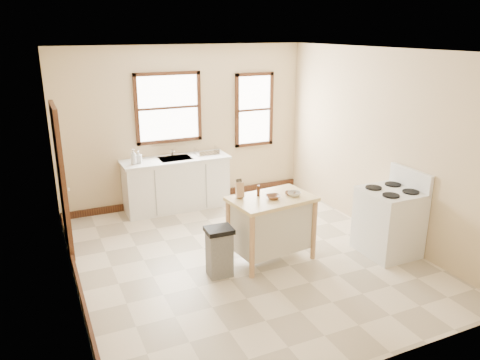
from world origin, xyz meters
name	(u,v)px	position (x,y,z in m)	size (l,w,h in m)	color
floor	(245,257)	(0.00, 0.00, 0.00)	(5.00, 5.00, 0.00)	beige
ceiling	(246,50)	(0.00, 0.00, 2.80)	(5.00, 5.00, 0.00)	white
wall_back	(185,126)	(0.00, 2.50, 1.40)	(4.50, 0.04, 2.80)	tan
wall_left	(64,183)	(-2.25, 0.00, 1.40)	(0.04, 5.00, 2.80)	tan
wall_right	(381,144)	(2.25, 0.00, 1.40)	(0.04, 5.00, 2.80)	tan
window_main	(168,108)	(-0.30, 2.48, 1.75)	(1.17, 0.06, 1.22)	black
window_side	(254,110)	(1.35, 2.48, 1.60)	(0.77, 0.06, 1.37)	black
door_left	(62,180)	(-2.21, 1.30, 1.05)	(0.06, 0.90, 2.10)	black
baseboard_back	(189,198)	(0.00, 2.47, 0.06)	(4.50, 0.04, 0.12)	black
baseboard_left	(80,288)	(-2.22, 0.00, 0.06)	(0.04, 5.00, 0.12)	black
sink_counter	(176,183)	(-0.30, 2.20, 0.46)	(1.86, 0.62, 0.92)	white
faucet	(172,150)	(-0.30, 2.38, 1.03)	(0.03, 0.03, 0.22)	silver
soap_bottle_a	(134,157)	(-1.03, 2.12, 1.05)	(0.10, 0.10, 0.26)	#B2B2B2
soap_bottle_b	(139,157)	(-0.94, 2.16, 1.02)	(0.09, 0.10, 0.21)	#B2B2B2
dish_rack	(207,151)	(0.29, 2.22, 0.97)	(0.41, 0.31, 0.10)	silver
kitchen_island	(271,228)	(0.30, -0.19, 0.45)	(1.11, 0.70, 0.90)	#FCE894
knife_block	(240,190)	(-0.09, -0.02, 1.00)	(0.10, 0.10, 0.20)	tan
pepper_grinder	(258,191)	(0.16, -0.07, 0.98)	(0.04, 0.04, 0.15)	#3D2010
bowl_a	(273,197)	(0.30, -0.24, 0.93)	(0.19, 0.19, 0.05)	brown
bowl_b	(290,193)	(0.58, -0.20, 0.92)	(0.14, 0.14, 0.04)	brown
bowl_c	(294,194)	(0.60, -0.26, 0.93)	(0.18, 0.18, 0.06)	silver
trash_bin	(219,252)	(-0.51, -0.32, 0.33)	(0.34, 0.29, 0.66)	slate
gas_stove	(390,213)	(1.89, -0.71, 0.60)	(0.75, 0.76, 1.21)	silver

